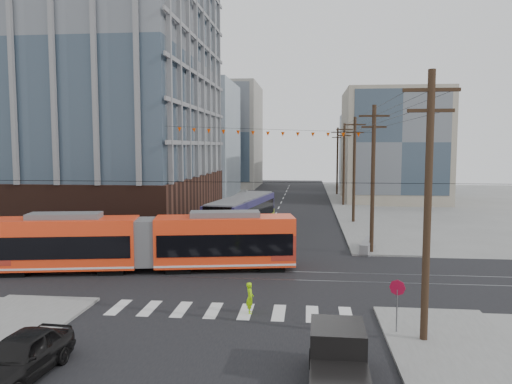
% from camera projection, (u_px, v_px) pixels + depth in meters
% --- Properties ---
extents(ground, '(160.00, 160.00, 0.00)m').
position_uv_depth(ground, '(238.00, 293.00, 27.21)').
color(ground, slate).
extents(office_building, '(30.00, 25.00, 28.60)m').
position_uv_depth(office_building, '(56.00, 84.00, 50.94)').
color(office_building, '#381E16').
rests_on(office_building, ground).
extents(bg_bldg_nw_near, '(18.00, 16.00, 18.00)m').
position_uv_depth(bg_bldg_nw_near, '(178.00, 140.00, 79.63)').
color(bg_bldg_nw_near, '#8C99A5').
rests_on(bg_bldg_nw_near, ground).
extents(bg_bldg_ne_near, '(14.00, 14.00, 16.00)m').
position_uv_depth(bg_bldg_ne_near, '(393.00, 146.00, 72.36)').
color(bg_bldg_ne_near, gray).
rests_on(bg_bldg_ne_near, ground).
extents(bg_bldg_nw_far, '(16.00, 18.00, 20.00)m').
position_uv_depth(bg_bldg_nw_far, '(219.00, 136.00, 99.04)').
color(bg_bldg_nw_far, gray).
rests_on(bg_bldg_nw_far, ground).
extents(bg_bldg_ne_far, '(16.00, 16.00, 14.00)m').
position_uv_depth(bg_bldg_ne_far, '(386.00, 151.00, 92.05)').
color(bg_bldg_ne_far, '#8C99A5').
rests_on(bg_bldg_ne_far, ground).
extents(utility_pole_near, '(0.30, 0.30, 11.00)m').
position_uv_depth(utility_pole_near, '(428.00, 209.00, 19.88)').
color(utility_pole_near, black).
rests_on(utility_pole_near, ground).
extents(utility_pole_far, '(0.30, 0.30, 11.00)m').
position_uv_depth(utility_pole_far, '(337.00, 161.00, 81.29)').
color(utility_pole_far, black).
rests_on(utility_pole_far, ground).
extents(streetcar, '(19.17, 6.04, 3.66)m').
position_uv_depth(streetcar, '(146.00, 243.00, 31.93)').
color(streetcar, '#F93B16').
rests_on(streetcar, ground).
extents(city_bus, '(4.87, 13.17, 3.65)m').
position_uv_depth(city_bus, '(242.00, 217.00, 43.71)').
color(city_bus, '#241F4E').
rests_on(city_bus, ground).
extents(pickup_truck, '(1.98, 5.28, 1.78)m').
position_uv_depth(pickup_truck, '(339.00, 368.00, 16.01)').
color(pickup_truck, black).
rests_on(pickup_truck, ground).
extents(black_sedan, '(2.15, 4.77, 1.59)m').
position_uv_depth(black_sedan, '(20.00, 356.00, 17.16)').
color(black_sedan, black).
rests_on(black_sedan, ground).
extents(parked_car_silver, '(2.74, 5.18, 1.62)m').
position_uv_depth(parked_car_silver, '(187.00, 239.00, 38.92)').
color(parked_car_silver, '#9EA6AD').
rests_on(parked_car_silver, ground).
extents(parked_car_white, '(3.22, 4.76, 1.28)m').
position_uv_depth(parked_car_white, '(211.00, 226.00, 46.37)').
color(parked_car_white, silver).
rests_on(parked_car_white, ground).
extents(parked_car_grey, '(3.27, 5.45, 1.42)m').
position_uv_depth(parked_car_grey, '(212.00, 218.00, 50.98)').
color(parked_car_grey, '#545861').
rests_on(parked_car_grey, ground).
extents(pedestrian, '(0.47, 0.61, 1.51)m').
position_uv_depth(pedestrian, '(250.00, 298.00, 23.90)').
color(pedestrian, '#99E307').
rests_on(pedestrian, ground).
extents(stop_sign, '(0.89, 0.89, 2.24)m').
position_uv_depth(stop_sign, '(397.00, 309.00, 21.11)').
color(stop_sign, maroon).
rests_on(stop_sign, ground).
extents(jersey_barrier, '(1.91, 4.27, 0.83)m').
position_uv_depth(jersey_barrier, '(367.00, 246.00, 38.05)').
color(jersey_barrier, slate).
rests_on(jersey_barrier, ground).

